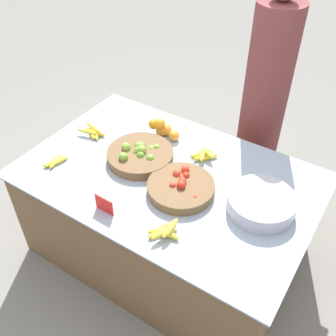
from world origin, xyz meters
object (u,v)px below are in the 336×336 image
object	(u,v)px
metal_bowl	(261,203)
vendor_person	(263,109)
lime_bowl	(140,155)
tomato_basket	(181,187)
price_sign	(104,205)

from	to	relation	value
metal_bowl	vendor_person	distance (m)	0.88
metal_bowl	lime_bowl	bearing A→B (deg)	-179.41
metal_bowl	vendor_person	size ratio (longest dim) A/B	0.22
lime_bowl	metal_bowl	xyz separation A→B (m)	(0.77, 0.01, 0.01)
lime_bowl	vendor_person	world-z (taller)	vendor_person
vendor_person	metal_bowl	bearing A→B (deg)	-67.62
lime_bowl	tomato_basket	bearing A→B (deg)	-16.53
metal_bowl	price_sign	size ratio (longest dim) A/B	3.08
vendor_person	lime_bowl	bearing A→B (deg)	-118.22
lime_bowl	vendor_person	distance (m)	0.93
lime_bowl	price_sign	xyz separation A→B (m)	(0.10, -0.45, 0.01)
lime_bowl	vendor_person	xyz separation A→B (m)	(0.44, 0.82, 0.04)
tomato_basket	vendor_person	xyz separation A→B (m)	(0.09, 0.93, 0.04)
lime_bowl	tomato_basket	xyz separation A→B (m)	(0.35, -0.11, -0.00)
price_sign	metal_bowl	bearing A→B (deg)	35.15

